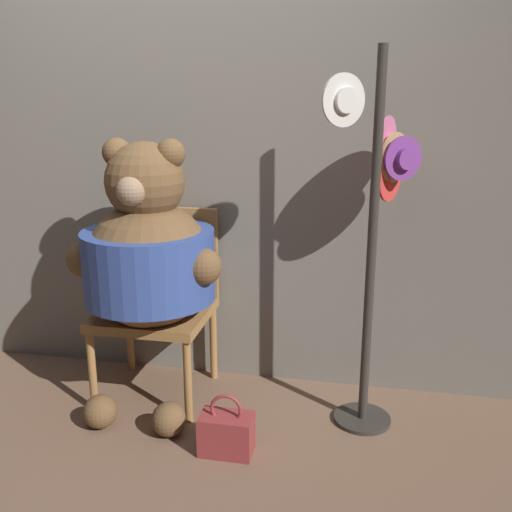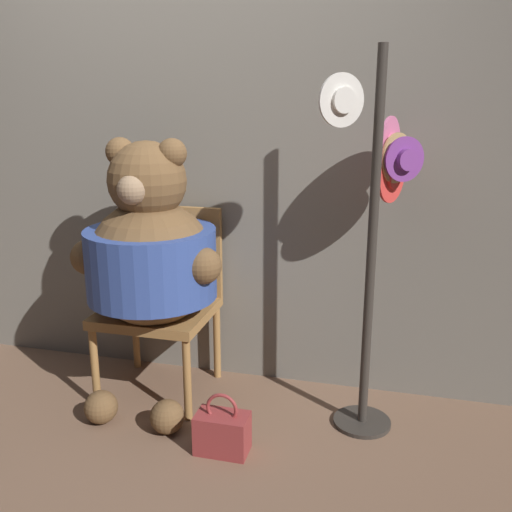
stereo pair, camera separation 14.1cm
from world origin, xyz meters
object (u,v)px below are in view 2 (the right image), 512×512
object	(u,v)px
chair	(163,293)
handbag_on_ground	(222,432)
teddy_bear	(150,255)
hat_display_rack	(379,216)

from	to	relation	value
chair	handbag_on_ground	xyz separation A→B (m)	(0.50, -0.53, -0.43)
teddy_bear	handbag_on_ground	bearing A→B (deg)	-37.01
chair	handbag_on_ground	size ratio (longest dim) A/B	3.37
chair	hat_display_rack	xyz separation A→B (m)	(1.11, -0.09, 0.50)
chair	handbag_on_ground	distance (m)	0.85
chair	teddy_bear	distance (m)	0.32
handbag_on_ground	chair	bearing A→B (deg)	132.87
chair	hat_display_rack	distance (m)	1.22
hat_display_rack	handbag_on_ground	distance (m)	1.20
teddy_bear	hat_display_rack	bearing A→B (deg)	4.44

